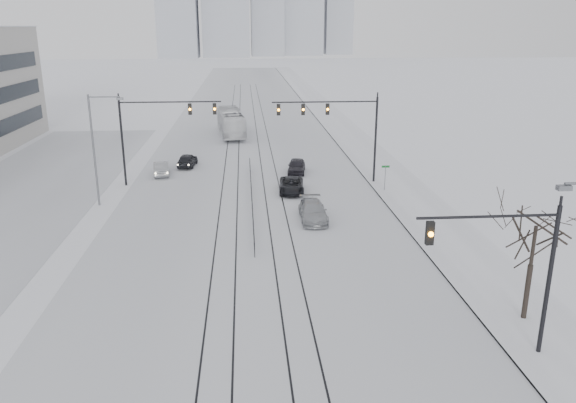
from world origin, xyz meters
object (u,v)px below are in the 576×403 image
at_px(sedan_sb_inner, 187,160).
at_px(sedan_nb_right, 313,211).
at_px(sedan_nb_front, 291,185).
at_px(sedan_sb_outer, 161,168).
at_px(box_truck, 231,123).
at_px(bare_tree, 535,236).
at_px(sedan_nb_far, 297,166).
at_px(traffic_mast_near, 515,262).

distance_m(sedan_sb_inner, sedan_nb_right, 21.06).
bearing_deg(sedan_nb_front, sedan_sb_inner, 138.65).
xyz_separation_m(sedan_sb_outer, sedan_nb_right, (13.30, -14.66, 0.02)).
xyz_separation_m(sedan_sb_inner, box_truck, (4.23, 17.51, 1.01)).
xyz_separation_m(bare_tree, sedan_sb_outer, (-21.95, 30.54, -3.82)).
height_order(bare_tree, sedan_nb_front, bare_tree).
bearing_deg(sedan_sb_inner, bare_tree, 126.32).
distance_m(sedan_nb_far, box_truck, 22.20).
relative_size(bare_tree, sedan_sb_inner, 1.50).
bearing_deg(bare_tree, box_truck, 106.76).
bearing_deg(sedan_nb_front, sedan_sb_outer, 154.58).
relative_size(sedan_sb_outer, sedan_nb_front, 0.90).
bearing_deg(sedan_nb_right, sedan_sb_outer, 132.56).
relative_size(traffic_mast_near, box_truck, 0.57).
xyz_separation_m(sedan_nb_front, box_truck, (-5.82, 27.85, 1.07)).
distance_m(sedan_sb_inner, sedan_nb_front, 14.42).
height_order(traffic_mast_near, sedan_sb_outer, traffic_mast_near).
bearing_deg(sedan_nb_far, bare_tree, -66.13).
xyz_separation_m(sedan_sb_inner, sedan_nb_right, (11.05, -17.93, 0.00)).
bearing_deg(sedan_nb_front, traffic_mast_near, -70.29).
bearing_deg(box_truck, sedan_nb_right, 94.82).
relative_size(sedan_nb_front, sedan_nb_right, 0.95).
height_order(sedan_sb_outer, sedan_nb_front, sedan_sb_outer).
bearing_deg(bare_tree, sedan_nb_right, 118.57).
xyz_separation_m(bare_tree, box_truck, (-15.46, 51.33, -2.79)).
relative_size(sedan_nb_front, sedan_nb_far, 1.11).
relative_size(bare_tree, sedan_nb_right, 1.27).
height_order(sedan_sb_outer, box_truck, box_truck).
height_order(traffic_mast_near, sedan_nb_right, traffic_mast_near).
relative_size(sedan_nb_right, sedan_nb_far, 1.16).
bearing_deg(sedan_nb_right, traffic_mast_near, -71.38).
bearing_deg(bare_tree, sedan_sb_inner, 120.22).
relative_size(sedan_sb_inner, sedan_nb_front, 0.89).
distance_m(sedan_nb_right, sedan_nb_far, 14.37).
bearing_deg(sedan_nb_right, sedan_sb_inner, 121.98).
xyz_separation_m(sedan_sb_outer, box_truck, (6.49, 20.78, 1.03)).
bearing_deg(sedan_nb_front, sedan_nb_far, 85.42).
relative_size(sedan_sb_inner, sedan_sb_outer, 0.99).
relative_size(sedan_sb_inner, sedan_nb_far, 0.99).
bearing_deg(sedan_sb_inner, sedan_nb_right, 127.74).
relative_size(sedan_sb_outer, box_truck, 0.33).
distance_m(traffic_mast_near, sedan_nb_far, 34.03).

